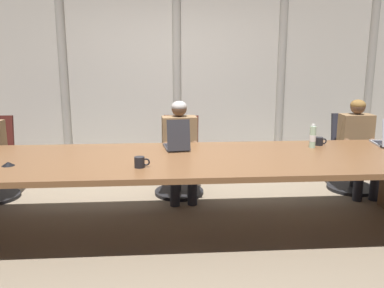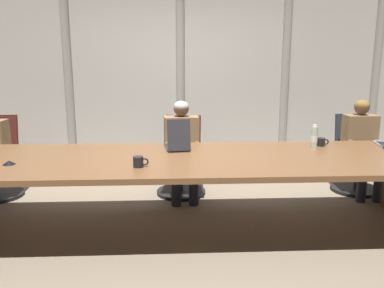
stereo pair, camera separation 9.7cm
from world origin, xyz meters
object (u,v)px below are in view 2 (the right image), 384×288
at_px(conference_mic_left_side, 9,163).
at_px(water_bottle_primary, 314,138).
at_px(laptop_left_mid, 177,143).
at_px(person_center, 362,143).
at_px(office_chair_center, 355,163).
at_px(coffee_mug_near, 139,162).
at_px(office_chair_left_mid, 182,165).
at_px(person_left_mid, 182,144).
at_px(coffee_mug_far, 321,142).

bearing_deg(conference_mic_left_side, water_bottle_primary, 9.68).
xyz_separation_m(laptop_left_mid, person_center, (2.24, 0.65, -0.16)).
bearing_deg(laptop_left_mid, office_chair_center, -77.46).
xyz_separation_m(water_bottle_primary, conference_mic_left_side, (-2.88, -0.49, -0.09)).
xyz_separation_m(laptop_left_mid, conference_mic_left_side, (-1.48, -0.52, -0.04)).
bearing_deg(water_bottle_primary, conference_mic_left_side, -170.32).
distance_m(water_bottle_primary, coffee_mug_near, 1.85).
bearing_deg(coffee_mug_near, office_chair_left_mid, 74.77).
height_order(laptop_left_mid, water_bottle_primary, laptop_left_mid).
distance_m(office_chair_center, water_bottle_primary, 1.29).
xyz_separation_m(office_chair_left_mid, office_chair_center, (2.19, 0.00, 0.00)).
xyz_separation_m(laptop_left_mid, office_chair_left_mid, (0.06, 0.81, -0.45)).
bearing_deg(person_center, office_chair_left_mid, -93.96).
distance_m(person_center, water_bottle_primary, 1.09).
bearing_deg(laptop_left_mid, water_bottle_primary, -98.41).
bearing_deg(water_bottle_primary, office_chair_center, 44.55).
xyz_separation_m(office_chair_center, person_left_mid, (-2.18, -0.16, 0.30)).
height_order(person_left_mid, coffee_mug_far, person_left_mid).
distance_m(water_bottle_primary, conference_mic_left_side, 2.92).
bearing_deg(office_chair_center, coffee_mug_near, -59.54).
height_order(laptop_left_mid, person_left_mid, person_left_mid).
relative_size(office_chair_left_mid, person_center, 0.82).
bearing_deg(conference_mic_left_side, coffee_mug_near, -6.98).
relative_size(office_chair_left_mid, water_bottle_primary, 3.83).
xyz_separation_m(office_chair_left_mid, conference_mic_left_side, (-1.54, -1.33, 0.41)).
bearing_deg(office_chair_left_mid, coffee_mug_far, 72.73).
relative_size(coffee_mug_near, coffee_mug_far, 1.02).
relative_size(laptop_left_mid, office_chair_center, 0.43).
height_order(office_chair_left_mid, conference_mic_left_side, office_chair_left_mid).
relative_size(person_left_mid, coffee_mug_near, 8.60).
height_order(office_chair_center, water_bottle_primary, water_bottle_primary).
distance_m(office_chair_left_mid, person_left_mid, 0.34).
xyz_separation_m(office_chair_center, person_center, (-0.02, -0.16, 0.29)).
height_order(office_chair_center, coffee_mug_far, office_chair_center).
distance_m(laptop_left_mid, coffee_mug_near, 0.74).
height_order(person_center, conference_mic_left_side, person_center).
relative_size(coffee_mug_far, conference_mic_left_side, 1.20).
height_order(office_chair_left_mid, coffee_mug_far, office_chair_left_mid).
xyz_separation_m(person_center, coffee_mug_near, (-2.57, -1.31, 0.14)).
bearing_deg(office_chair_center, water_bottle_primary, -44.56).
xyz_separation_m(laptop_left_mid, water_bottle_primary, (1.40, -0.03, 0.05)).
xyz_separation_m(person_left_mid, person_center, (2.17, -0.00, -0.00)).
height_order(water_bottle_primary, coffee_mug_near, water_bottle_primary).
xyz_separation_m(laptop_left_mid, person_left_mid, (0.07, 0.65, -0.15)).
xyz_separation_m(coffee_mug_near, conference_mic_left_side, (-1.14, 0.14, -0.03)).
bearing_deg(person_center, office_chair_center, 174.60).
height_order(office_chair_left_mid, water_bottle_primary, water_bottle_primary).
distance_m(laptop_left_mid, person_center, 2.33).
bearing_deg(water_bottle_primary, person_center, 39.02).
bearing_deg(conference_mic_left_side, person_left_mid, 37.16).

